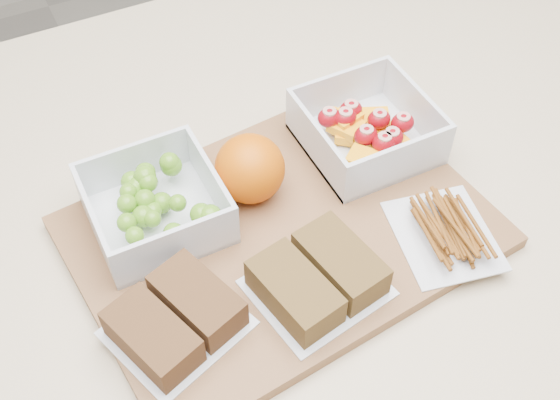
{
  "coord_description": "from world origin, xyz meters",
  "views": [
    {
      "loc": [
        -0.23,
        -0.44,
        1.5
      ],
      "look_at": [
        -0.01,
        -0.0,
        0.93
      ],
      "focal_mm": 45.0,
      "sensor_mm": 36.0,
      "label": 1
    }
  ],
  "objects_px": {
    "fruit_container": "(366,131)",
    "sandwich_bag_center": "(318,278)",
    "pretzel_bag": "(446,229)",
    "cutting_board": "(282,232)",
    "grape_container": "(157,204)",
    "orange": "(250,169)",
    "sandwich_bag_left": "(175,319)"
  },
  "relations": [
    {
      "from": "cutting_board",
      "to": "fruit_container",
      "type": "xyz_separation_m",
      "value": [
        0.14,
        0.07,
        0.03
      ]
    },
    {
      "from": "grape_container",
      "to": "sandwich_bag_center",
      "type": "distance_m",
      "value": 0.19
    },
    {
      "from": "cutting_board",
      "to": "pretzel_bag",
      "type": "height_order",
      "value": "pretzel_bag"
    },
    {
      "from": "fruit_container",
      "to": "sandwich_bag_center",
      "type": "distance_m",
      "value": 0.21
    },
    {
      "from": "pretzel_bag",
      "to": "cutting_board",
      "type": "bearing_deg",
      "value": 149.48
    },
    {
      "from": "grape_container",
      "to": "sandwich_bag_left",
      "type": "bearing_deg",
      "value": -103.27
    },
    {
      "from": "sandwich_bag_left",
      "to": "grape_container",
      "type": "bearing_deg",
      "value": 76.73
    },
    {
      "from": "cutting_board",
      "to": "grape_container",
      "type": "bearing_deg",
      "value": 142.13
    },
    {
      "from": "sandwich_bag_center",
      "to": "orange",
      "type": "bearing_deg",
      "value": 91.9
    },
    {
      "from": "orange",
      "to": "sandwich_bag_left",
      "type": "distance_m",
      "value": 0.18
    },
    {
      "from": "sandwich_bag_center",
      "to": "grape_container",
      "type": "bearing_deg",
      "value": 125.16
    },
    {
      "from": "fruit_container",
      "to": "pretzel_bag",
      "type": "height_order",
      "value": "fruit_container"
    },
    {
      "from": "grape_container",
      "to": "orange",
      "type": "bearing_deg",
      "value": -5.37
    },
    {
      "from": "orange",
      "to": "fruit_container",
      "type": "bearing_deg",
      "value": 2.64
    },
    {
      "from": "cutting_board",
      "to": "orange",
      "type": "xyz_separation_m",
      "value": [
        -0.01,
        0.06,
        0.05
      ]
    },
    {
      "from": "sandwich_bag_center",
      "to": "fruit_container",
      "type": "bearing_deg",
      "value": 46.0
    },
    {
      "from": "fruit_container",
      "to": "sandwich_bag_center",
      "type": "xyz_separation_m",
      "value": [
        -0.15,
        -0.15,
        -0.0
      ]
    },
    {
      "from": "grape_container",
      "to": "pretzel_bag",
      "type": "bearing_deg",
      "value": -31.16
    },
    {
      "from": "fruit_container",
      "to": "sandwich_bag_center",
      "type": "relative_size",
      "value": 1.0
    },
    {
      "from": "orange",
      "to": "pretzel_bag",
      "type": "distance_m",
      "value": 0.21
    },
    {
      "from": "grape_container",
      "to": "orange",
      "type": "xyz_separation_m",
      "value": [
        0.1,
        -0.01,
        0.01
      ]
    },
    {
      "from": "orange",
      "to": "pretzel_bag",
      "type": "xyz_separation_m",
      "value": [
        0.15,
        -0.15,
        -0.02
      ]
    },
    {
      "from": "sandwich_bag_left",
      "to": "pretzel_bag",
      "type": "relative_size",
      "value": 1.07
    },
    {
      "from": "grape_container",
      "to": "orange",
      "type": "height_order",
      "value": "orange"
    },
    {
      "from": "sandwich_bag_left",
      "to": "pretzel_bag",
      "type": "distance_m",
      "value": 0.29
    },
    {
      "from": "orange",
      "to": "cutting_board",
      "type": "bearing_deg",
      "value": -82.15
    },
    {
      "from": "fruit_container",
      "to": "sandwich_bag_left",
      "type": "height_order",
      "value": "fruit_container"
    },
    {
      "from": "orange",
      "to": "sandwich_bag_left",
      "type": "bearing_deg",
      "value": -137.33
    },
    {
      "from": "grape_container",
      "to": "sandwich_bag_center",
      "type": "xyz_separation_m",
      "value": [
        0.11,
        -0.15,
        -0.01
      ]
    },
    {
      "from": "grape_container",
      "to": "fruit_container",
      "type": "xyz_separation_m",
      "value": [
        0.25,
        -0.0,
        -0.0
      ]
    },
    {
      "from": "fruit_container",
      "to": "pretzel_bag",
      "type": "xyz_separation_m",
      "value": [
        0.0,
        -0.15,
        -0.01
      ]
    },
    {
      "from": "pretzel_bag",
      "to": "orange",
      "type": "bearing_deg",
      "value": 136.58
    }
  ]
}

